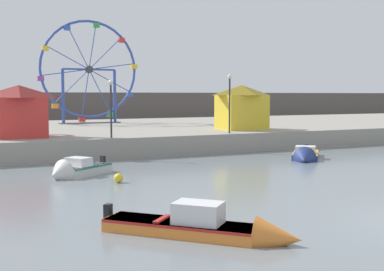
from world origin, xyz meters
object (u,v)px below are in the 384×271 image
object	(u,v)px
motorboat_pale_grey	(74,170)
promenade_lamp_near	(111,100)
motorboat_navy_blue	(305,156)
ferris_wheel_blue_frame	(89,72)
mooring_buoy_orange	(118,178)
carnival_booth_red_striped	(19,110)
carnival_booth_yellow_awning	(242,106)
motorboat_orange_hull	(212,228)
promenade_lamp_far	(230,95)

from	to	relation	value
motorboat_pale_grey	promenade_lamp_near	bearing A→B (deg)	-155.82
motorboat_navy_blue	ferris_wheel_blue_frame	size ratio (longest dim) A/B	0.46
motorboat_pale_grey	mooring_buoy_orange	distance (m)	3.04
motorboat_pale_grey	carnival_booth_red_striped	distance (m)	9.16
carnival_booth_yellow_awning	carnival_booth_red_striped	distance (m)	16.75
motorboat_navy_blue	motorboat_orange_hull	bearing A→B (deg)	-5.76
carnival_booth_red_striped	carnival_booth_yellow_awning	bearing A→B (deg)	5.47
carnival_booth_red_striped	promenade_lamp_near	distance (m)	5.89
ferris_wheel_blue_frame	promenade_lamp_near	bearing A→B (deg)	-99.58
carnival_booth_red_striped	promenade_lamp_far	world-z (taller)	promenade_lamp_far
promenade_lamp_far	carnival_booth_yellow_awning	bearing A→B (deg)	47.05
mooring_buoy_orange	carnival_booth_red_striped	bearing A→B (deg)	104.92
motorboat_navy_blue	promenade_lamp_far	world-z (taller)	promenade_lamp_far
carnival_booth_red_striped	mooring_buoy_orange	size ratio (longest dim) A/B	8.77
promenade_lamp_near	mooring_buoy_orange	xyz separation A→B (m)	(-2.25, -8.69, -3.54)
motorboat_pale_grey	motorboat_orange_hull	world-z (taller)	motorboat_orange_hull
motorboat_orange_hull	mooring_buoy_orange	bearing A→B (deg)	134.44
carnival_booth_yellow_awning	mooring_buoy_orange	distance (m)	18.30
ferris_wheel_blue_frame	carnival_booth_red_striped	world-z (taller)	ferris_wheel_blue_frame
ferris_wheel_blue_frame	promenade_lamp_near	xyz separation A→B (m)	(-2.84, -16.84, -2.53)
promenade_lamp_near	motorboat_navy_blue	bearing A→B (deg)	-27.92
motorboat_orange_hull	promenade_lamp_near	distance (m)	18.99
promenade_lamp_near	mooring_buoy_orange	world-z (taller)	promenade_lamp_near
motorboat_pale_grey	promenade_lamp_far	xyz separation A→B (m)	(12.28, 5.93, 3.74)
carnival_booth_yellow_awning	mooring_buoy_orange	size ratio (longest dim) A/B	8.78
carnival_booth_red_striped	promenade_lamp_near	xyz separation A→B (m)	(5.25, -2.58, 0.68)
ferris_wheel_blue_frame	mooring_buoy_orange	xyz separation A→B (m)	(-5.09, -25.52, -6.06)
motorboat_orange_hull	motorboat_navy_blue	xyz separation A→B (m)	(13.36, 12.76, -0.05)
motorboat_pale_grey	carnival_booth_red_striped	xyz separation A→B (m)	(-1.56, 8.59, 2.77)
promenade_lamp_near	motorboat_orange_hull	bearing A→B (deg)	-97.82
motorboat_navy_blue	mooring_buoy_orange	size ratio (longest dim) A/B	10.27
ferris_wheel_blue_frame	mooring_buoy_orange	distance (m)	26.72
motorboat_navy_blue	mooring_buoy_orange	bearing A→B (deg)	-36.72
mooring_buoy_orange	ferris_wheel_blue_frame	bearing A→B (deg)	78.72
ferris_wheel_blue_frame	mooring_buoy_orange	bearing A→B (deg)	-101.28
carnival_booth_yellow_awning	promenade_lamp_far	xyz separation A→B (m)	(-2.90, -3.11, 0.89)
ferris_wheel_blue_frame	motorboat_orange_hull	bearing A→B (deg)	-98.66
motorboat_navy_blue	carnival_booth_yellow_awning	world-z (taller)	carnival_booth_yellow_awning
motorboat_orange_hull	mooring_buoy_orange	distance (m)	9.81
motorboat_navy_blue	promenade_lamp_near	xyz separation A→B (m)	(-10.82, 5.73, 3.52)
motorboat_orange_hull	motorboat_navy_blue	world-z (taller)	motorboat_orange_hull
motorboat_pale_grey	promenade_lamp_near	xyz separation A→B (m)	(3.69, 6.00, 3.45)
motorboat_pale_grey	motorboat_orange_hull	xyz separation A→B (m)	(1.15, -12.49, -0.02)
motorboat_navy_blue	carnival_booth_red_striped	bearing A→B (deg)	-76.81
motorboat_pale_grey	motorboat_orange_hull	distance (m)	12.54
carnival_booth_yellow_awning	promenade_lamp_near	size ratio (longest dim) A/B	1.06
promenade_lamp_near	mooring_buoy_orange	bearing A→B (deg)	-104.51
promenade_lamp_near	promenade_lamp_far	distance (m)	8.60
mooring_buoy_orange	motorboat_orange_hull	bearing A→B (deg)	-91.72
motorboat_pale_grey	ferris_wheel_blue_frame	bearing A→B (deg)	-140.22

